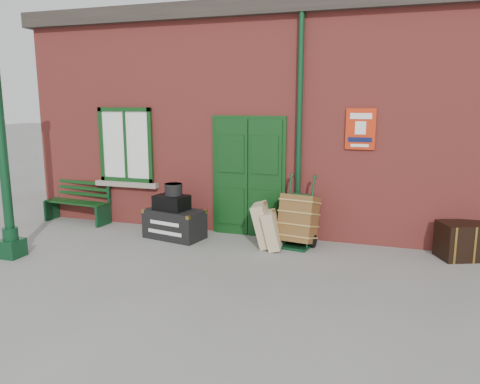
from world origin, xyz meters
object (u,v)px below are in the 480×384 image
at_px(dark_trunk, 466,241).
at_px(porter_trolley, 298,220).
at_px(bench, 79,201).
at_px(houdini_trunk, 175,224).

bearing_deg(dark_trunk, porter_trolley, 161.74).
bearing_deg(bench, porter_trolley, 2.30).
xyz_separation_m(houdini_trunk, porter_trolley, (2.29, 0.22, 0.21)).
height_order(houdini_trunk, porter_trolley, porter_trolley).
bearing_deg(bench, houdini_trunk, -5.61).
height_order(porter_trolley, dark_trunk, porter_trolley).
bearing_deg(bench, dark_trunk, 4.95).
relative_size(bench, houdini_trunk, 1.36).
height_order(bench, houdini_trunk, bench).
bearing_deg(houdini_trunk, porter_trolley, 17.04).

